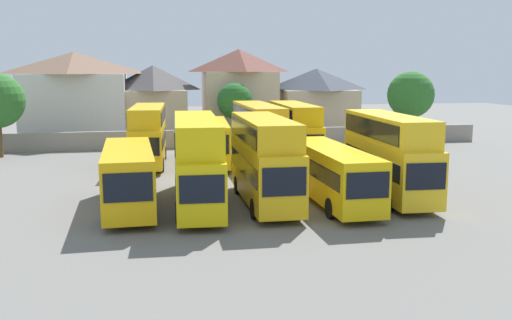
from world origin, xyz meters
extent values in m
plane|color=slate|center=(0.00, 18.00, 0.00)|extent=(140.00, 140.00, 0.00)
cube|color=gray|center=(0.00, 24.59, 0.90)|extent=(56.00, 0.50, 1.80)
cube|color=#EBAE0E|center=(-7.75, 0.23, 1.91)|extent=(2.97, 10.14, 3.10)
cube|color=black|center=(-7.56, -4.81, 2.28)|extent=(2.29, 0.16, 1.40)
cube|color=black|center=(-7.75, 0.23, 2.28)|extent=(2.98, 9.34, 0.98)
cylinder|color=black|center=(-6.44, -2.84, 0.55)|extent=(0.34, 1.11, 1.10)
cylinder|color=black|center=(-8.82, -2.93, 0.55)|extent=(0.34, 1.11, 1.10)
cylinder|color=black|center=(-6.67, 3.39, 0.55)|extent=(0.34, 1.11, 1.10)
cylinder|color=black|center=(-9.05, 3.30, 0.55)|extent=(0.34, 1.11, 1.10)
cube|color=yellow|center=(-3.91, 0.38, 1.85)|extent=(2.90, 11.88, 2.99)
cube|color=black|center=(-4.16, -5.53, 2.21)|extent=(2.13, 0.17, 1.35)
cube|color=black|center=(-3.91, 0.38, 2.21)|extent=(2.91, 10.94, 0.94)
cube|color=yellow|center=(-3.90, 0.68, 4.19)|extent=(2.83, 11.29, 1.69)
cube|color=black|center=(-3.90, 0.68, 4.19)|extent=(2.90, 10.71, 1.18)
cylinder|color=black|center=(-2.95, -3.32, 0.55)|extent=(0.35, 1.11, 1.10)
cylinder|color=black|center=(-5.18, -3.22, 0.55)|extent=(0.35, 1.11, 1.10)
cylinder|color=black|center=(-2.65, 3.99, 0.55)|extent=(0.35, 1.11, 1.10)
cylinder|color=black|center=(-4.87, 4.08, 0.55)|extent=(0.35, 1.11, 1.10)
cube|color=#E9B313|center=(-0.06, -0.04, 1.95)|extent=(2.58, 10.07, 3.18)
cube|color=black|center=(-0.10, -5.09, 2.33)|extent=(2.20, 0.10, 1.43)
cube|color=black|center=(-0.06, -0.04, 2.33)|extent=(2.62, 9.27, 1.00)
cube|color=#E9B313|center=(-0.05, 0.21, 4.28)|extent=(2.53, 9.57, 1.48)
cube|color=black|center=(-0.05, 0.21, 4.28)|extent=(2.62, 9.07, 1.04)
cylinder|color=black|center=(1.07, -3.17, 0.55)|extent=(0.31, 1.10, 1.10)
cylinder|color=black|center=(-1.23, -3.15, 0.55)|extent=(0.31, 1.10, 1.10)
cylinder|color=black|center=(1.12, 3.06, 0.55)|extent=(0.31, 1.10, 1.10)
cylinder|color=black|center=(-1.18, 3.08, 0.55)|extent=(0.31, 1.10, 1.10)
cube|color=yellow|center=(3.85, -0.34, 1.81)|extent=(2.60, 11.05, 2.91)
cube|color=black|center=(3.90, -5.88, 2.16)|extent=(2.20, 0.10, 1.31)
cube|color=black|center=(3.85, -0.34, 2.16)|extent=(2.63, 10.17, 0.92)
cylinder|color=black|center=(5.03, -3.75, 0.55)|extent=(0.31, 1.10, 1.10)
cylinder|color=black|center=(2.73, -3.77, 0.55)|extent=(0.31, 1.10, 1.10)
cylinder|color=black|center=(4.97, 3.09, 0.55)|extent=(0.31, 1.10, 1.10)
cylinder|color=black|center=(2.67, 3.06, 0.55)|extent=(0.31, 1.10, 1.10)
cube|color=yellow|center=(7.70, 0.30, 1.92)|extent=(2.89, 10.39, 3.12)
cube|color=black|center=(7.48, -4.87, 2.29)|extent=(2.16, 0.17, 1.40)
cube|color=black|center=(7.70, 0.30, 2.29)|extent=(2.90, 9.57, 0.98)
cube|color=yellow|center=(7.71, 0.56, 4.26)|extent=(2.82, 9.88, 1.57)
cube|color=black|center=(7.71, 0.56, 4.26)|extent=(2.89, 9.37, 1.10)
cylinder|color=black|center=(8.69, -2.94, 0.55)|extent=(0.35, 1.11, 1.10)
cylinder|color=black|center=(6.43, -2.84, 0.55)|extent=(0.35, 1.11, 1.10)
cylinder|color=black|center=(8.96, 3.44, 0.55)|extent=(0.35, 1.11, 1.10)
cylinder|color=black|center=(6.71, 3.54, 0.55)|extent=(0.35, 1.11, 1.10)
cube|color=gold|center=(-6.68, 14.87, 1.84)|extent=(3.05, 10.24, 2.97)
cube|color=black|center=(-6.96, 9.79, 2.20)|extent=(2.19, 0.20, 1.34)
cube|color=black|center=(-6.68, 14.87, 2.20)|extent=(3.04, 9.44, 0.93)
cube|color=gold|center=(-6.66, 15.12, 4.07)|extent=(2.97, 9.74, 1.48)
cube|color=black|center=(-6.66, 15.12, 4.07)|extent=(3.03, 9.24, 1.04)
cylinder|color=black|center=(-5.71, 11.67, 0.55)|extent=(0.36, 1.12, 1.10)
cylinder|color=black|center=(-8.00, 11.80, 0.55)|extent=(0.36, 1.12, 1.10)
cylinder|color=black|center=(-5.36, 17.93, 0.55)|extent=(0.36, 1.12, 1.10)
cylinder|color=black|center=(-7.64, 18.06, 0.55)|extent=(0.36, 1.12, 1.10)
cube|color=yellow|center=(-1.58, 14.54, 1.94)|extent=(3.36, 10.71, 3.17)
cube|color=black|center=(-1.98, 9.26, 2.32)|extent=(2.25, 0.25, 1.43)
cube|color=black|center=(-1.58, 14.54, 2.32)|extent=(3.33, 9.87, 1.00)
cylinder|color=black|center=(-0.66, 11.19, 0.55)|extent=(0.38, 1.12, 1.10)
cylinder|color=black|center=(-3.00, 11.37, 0.55)|extent=(0.38, 1.12, 1.10)
cylinder|color=black|center=(-0.16, 17.71, 0.55)|extent=(0.38, 1.12, 1.10)
cylinder|color=black|center=(-2.50, 17.89, 0.55)|extent=(0.38, 1.12, 1.10)
cube|color=yellow|center=(2.38, 14.57, 1.87)|extent=(2.65, 11.90, 3.02)
cube|color=black|center=(2.41, 8.61, 2.23)|extent=(2.28, 0.09, 1.36)
cube|color=black|center=(2.38, 14.57, 2.23)|extent=(2.68, 10.95, 0.95)
cube|color=yellow|center=(2.38, 14.87, 4.12)|extent=(2.59, 11.31, 1.49)
cube|color=black|center=(2.38, 14.87, 4.12)|extent=(2.68, 10.72, 1.04)
cylinder|color=black|center=(3.59, 10.89, 0.55)|extent=(0.31, 1.10, 1.10)
cylinder|color=black|center=(1.21, 10.88, 0.55)|extent=(0.31, 1.10, 1.10)
cylinder|color=black|center=(3.56, 18.27, 0.55)|extent=(0.31, 1.10, 1.10)
cylinder|color=black|center=(1.17, 18.26, 0.55)|extent=(0.31, 1.10, 1.10)
cube|color=gold|center=(5.40, 14.30, 1.87)|extent=(2.75, 10.31, 3.03)
cube|color=black|center=(5.26, 9.16, 2.24)|extent=(2.18, 0.14, 1.36)
cube|color=black|center=(5.40, 14.30, 2.24)|extent=(2.77, 9.50, 0.96)
cube|color=gold|center=(5.40, 14.56, 4.15)|extent=(2.69, 9.80, 1.51)
cube|color=black|center=(5.40, 14.56, 4.15)|extent=(2.76, 9.29, 1.06)
cylinder|color=black|center=(6.45, 11.10, 0.55)|extent=(0.33, 1.11, 1.10)
cylinder|color=black|center=(4.17, 11.16, 0.55)|extent=(0.33, 1.11, 1.10)
cylinder|color=black|center=(6.62, 17.45, 0.55)|extent=(0.33, 1.11, 1.10)
cylinder|color=black|center=(4.34, 17.51, 0.55)|extent=(0.33, 1.11, 1.10)
cube|color=silver|center=(-14.46, 32.81, 3.63)|extent=(10.75, 7.90, 7.25)
pyramid|color=brown|center=(-14.46, 32.81, 8.42)|extent=(11.29, 8.30, 2.34)
cube|color=#C6B293|center=(-6.09, 32.72, 2.74)|extent=(7.12, 6.50, 5.48)
pyramid|color=#514C4C|center=(-6.09, 32.72, 6.83)|extent=(7.47, 6.82, 2.70)
cube|color=#C6B293|center=(3.56, 32.76, 3.73)|extent=(7.88, 7.31, 7.46)
pyramid|color=brown|center=(3.56, 32.76, 8.73)|extent=(8.27, 7.67, 2.54)
cube|color=#C6B293|center=(12.77, 32.94, 2.69)|extent=(8.50, 7.36, 5.37)
pyramid|color=#3D424C|center=(12.77, 32.94, 6.60)|extent=(8.93, 7.73, 2.46)
cylinder|color=brown|center=(2.22, 27.09, 1.58)|extent=(0.57, 0.57, 3.17)
sphere|color=#235B23|center=(2.22, 27.09, 4.47)|extent=(3.73, 3.73, 3.73)
cylinder|color=brown|center=(19.71, 22.59, 1.76)|extent=(0.58, 0.58, 3.52)
sphere|color=#2D6B28|center=(19.71, 22.59, 5.18)|extent=(4.75, 4.75, 4.75)
camera|label=1|loc=(-6.38, -31.32, 7.77)|focal=39.55mm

